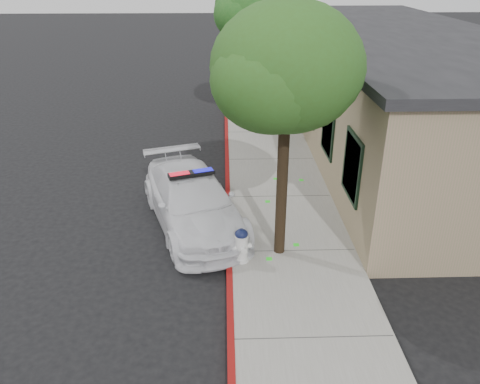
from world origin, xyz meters
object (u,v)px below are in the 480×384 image
at_px(clapboard_building, 391,84).
at_px(fire_hydrant, 241,245).
at_px(police_car, 193,200).
at_px(street_tree_near, 287,73).
at_px(street_tree_far, 257,12).
at_px(street_tree_mid, 259,24).

xyz_separation_m(clapboard_building, fire_hydrant, (-6.34, -9.39, -1.54)).
height_order(police_car, fire_hydrant, police_car).
relative_size(street_tree_near, street_tree_far, 0.95).
bearing_deg(street_tree_near, street_tree_mid, 89.51).
bearing_deg(police_car, street_tree_far, 56.78).
distance_m(clapboard_building, fire_hydrant, 11.43).
height_order(fire_hydrant, street_tree_near, street_tree_near).
distance_m(police_car, fire_hydrant, 2.39).
bearing_deg(street_tree_far, street_tree_mid, 1.12).
bearing_deg(street_tree_far, clapboard_building, -9.56).
distance_m(fire_hydrant, street_tree_far, 11.16).
bearing_deg(clapboard_building, street_tree_far, 170.44).
height_order(fire_hydrant, street_tree_far, street_tree_far).
distance_m(fire_hydrant, street_tree_near, 4.05).
bearing_deg(fire_hydrant, street_tree_near, 8.42).
xyz_separation_m(fire_hydrant, street_tree_near, (0.96, 0.38, 3.92)).
bearing_deg(street_tree_far, fire_hydrant, -95.36).
bearing_deg(street_tree_mid, police_car, -105.51).
height_order(clapboard_building, street_tree_mid, street_tree_mid).
xyz_separation_m(police_car, street_tree_far, (2.22, 8.27, 4.04)).
bearing_deg(street_tree_near, street_tree_far, 89.96).
bearing_deg(fire_hydrant, police_car, 108.67).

